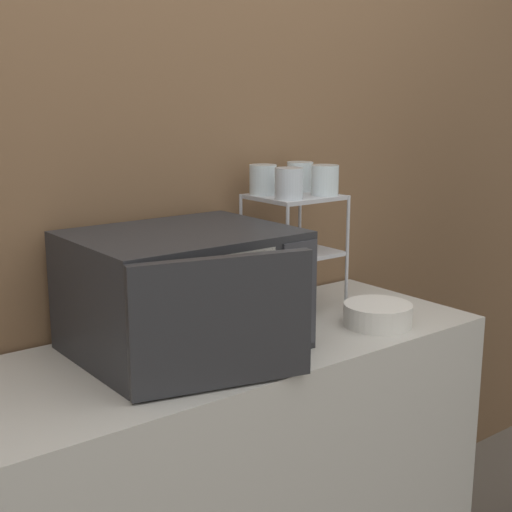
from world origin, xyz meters
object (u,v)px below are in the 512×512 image
object	(u,v)px
dish_rack	(294,228)
glass_back_left	(263,180)
glass_back_right	(300,176)
microwave	(185,292)
glass_front_right	(325,180)
glass_front_left	(289,183)
bowl	(378,315)

from	to	relation	value
dish_rack	glass_back_left	distance (m)	0.17
glass_back_right	glass_back_left	size ratio (longest dim) A/B	1.00
microwave	glass_back_left	world-z (taller)	glass_back_left
glass_front_right	glass_front_left	bearing A→B (deg)	179.04
glass_front_left	glass_front_right	distance (m)	0.14
glass_front_left	glass_back_right	xyz separation A→B (m)	(0.15, 0.12, 0.00)
dish_rack	glass_front_right	size ratio (longest dim) A/B	3.95
glass_front_right	microwave	bearing A→B (deg)	-174.57
glass_front_left	glass_front_right	xyz separation A→B (m)	(0.14, -0.00, 0.00)
dish_rack	bowl	size ratio (longest dim) A/B	1.80
glass_back_right	bowl	size ratio (longest dim) A/B	0.46
bowl	microwave	bearing A→B (deg)	163.34
microwave	glass_back_right	distance (m)	0.60
dish_rack	bowl	xyz separation A→B (m)	(0.08, -0.27, -0.22)
glass_front_left	glass_back_left	world-z (taller)	same
microwave	bowl	distance (m)	0.57
microwave	glass_front_left	size ratio (longest dim) A/B	6.26
glass_back_right	dish_rack	bearing A→B (deg)	-140.37
glass_back_right	glass_front_right	bearing A→B (deg)	-94.40
microwave	glass_front_left	distance (m)	0.45
glass_front_left	bowl	size ratio (longest dim) A/B	0.46
glass_back_right	glass_front_right	world-z (taller)	same
glass_back_right	glass_back_left	distance (m)	0.14
dish_rack	glass_back_left	world-z (taller)	glass_back_left
dish_rack	glass_back_right	distance (m)	0.17
glass_back_left	glass_front_left	bearing A→B (deg)	-90.34
glass_back_right	glass_front_right	size ratio (longest dim) A/B	1.00
glass_front_right	glass_back_left	bearing A→B (deg)	138.33
glass_front_right	bowl	size ratio (longest dim) A/B	0.46
glass_back_right	bowl	world-z (taller)	glass_back_right
bowl	glass_back_right	bearing A→B (deg)	91.33
dish_rack	glass_front_left	bearing A→B (deg)	-141.21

